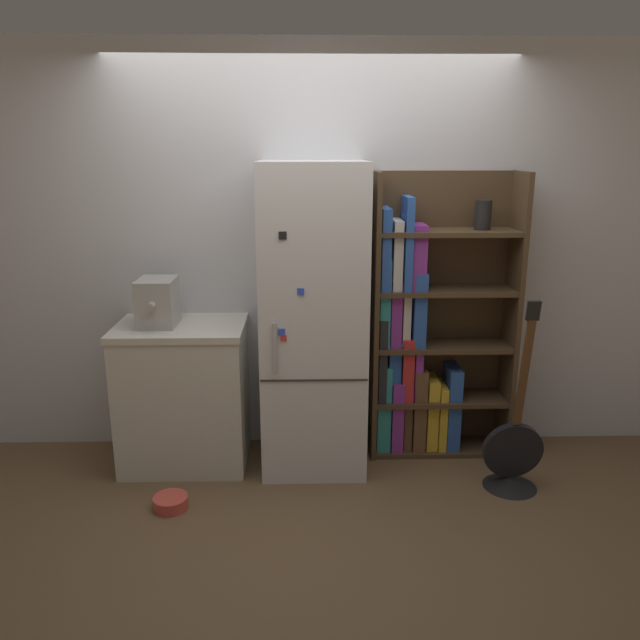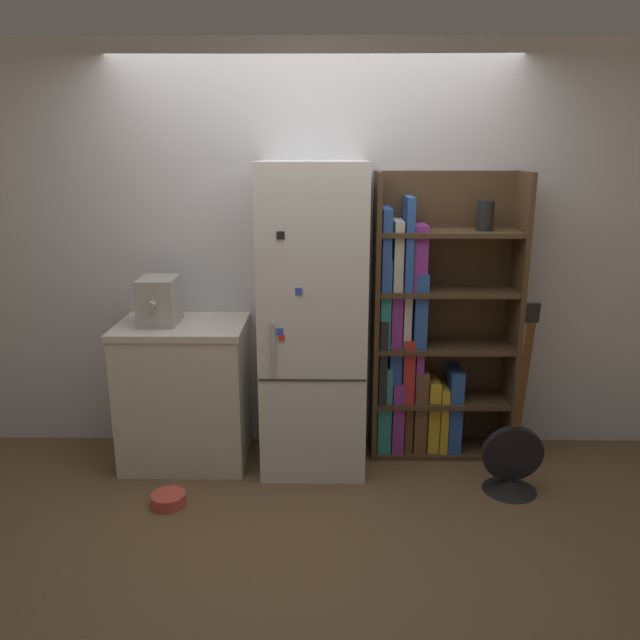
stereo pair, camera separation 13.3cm
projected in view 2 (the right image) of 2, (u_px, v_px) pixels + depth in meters
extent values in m
plane|color=brown|center=(313.00, 471.00, 3.91)|extent=(16.00, 16.00, 0.00)
cube|color=silver|center=(314.00, 254.00, 4.02)|extent=(8.00, 0.05, 2.60)
cube|color=silver|center=(313.00, 320.00, 3.80)|extent=(0.63, 0.60, 1.89)
cube|color=#333333|center=(312.00, 380.00, 3.58)|extent=(0.62, 0.01, 0.01)
cube|color=#B2B2B7|center=(273.00, 348.00, 3.52)|extent=(0.02, 0.02, 0.30)
cube|color=black|center=(281.00, 235.00, 3.36)|extent=(0.04, 0.01, 0.04)
cube|color=red|center=(282.00, 338.00, 3.52)|extent=(0.04, 0.01, 0.03)
cube|color=blue|center=(280.00, 332.00, 3.51)|extent=(0.04, 0.02, 0.04)
cube|color=blue|center=(299.00, 292.00, 3.44)|extent=(0.04, 0.02, 0.04)
cube|color=#4C3823|center=(375.00, 319.00, 3.94)|extent=(0.03, 0.32, 1.82)
cube|color=#4C3823|center=(514.00, 320.00, 3.93)|extent=(0.03, 0.32, 1.82)
cube|color=#4C3823|center=(441.00, 314.00, 4.08)|extent=(0.91, 0.03, 1.82)
cube|color=#4C3823|center=(438.00, 448.00, 4.17)|extent=(0.85, 0.29, 0.03)
cube|color=#4C3823|center=(440.00, 400.00, 4.08)|extent=(0.85, 0.29, 0.03)
cube|color=#4C3823|center=(443.00, 347.00, 3.99)|extent=(0.85, 0.29, 0.03)
cube|color=#4C3823|center=(446.00, 291.00, 3.89)|extent=(0.85, 0.29, 0.03)
cube|color=#4C3823|center=(449.00, 233.00, 3.79)|extent=(0.85, 0.29, 0.03)
cube|color=teal|center=(384.00, 406.00, 4.10)|extent=(0.09, 0.23, 0.58)
cube|color=purple|center=(397.00, 413.00, 4.11)|extent=(0.07, 0.26, 0.48)
cube|color=brown|center=(408.00, 404.00, 4.10)|extent=(0.05, 0.21, 0.60)
cube|color=brown|center=(419.00, 408.00, 4.10)|extent=(0.08, 0.25, 0.56)
cube|color=gold|center=(432.00, 413.00, 4.11)|extent=(0.07, 0.22, 0.48)
cube|color=gold|center=(442.00, 416.00, 4.12)|extent=(0.05, 0.25, 0.43)
cube|color=#2D59B2|center=(453.00, 408.00, 4.10)|extent=(0.08, 0.24, 0.55)
cube|color=#262628|center=(382.00, 358.00, 4.00)|extent=(0.05, 0.25, 0.55)
cube|color=#2D59B2|center=(394.00, 369.00, 4.03)|extent=(0.08, 0.21, 0.39)
cube|color=red|center=(407.00, 368.00, 4.02)|extent=(0.07, 0.24, 0.42)
cube|color=purple|center=(418.00, 355.00, 4.00)|extent=(0.05, 0.24, 0.59)
cube|color=teal|center=(384.00, 301.00, 3.92)|extent=(0.06, 0.25, 0.56)
cube|color=purple|center=(396.00, 313.00, 3.93)|extent=(0.07, 0.22, 0.42)
cube|color=silver|center=(406.00, 310.00, 3.93)|extent=(0.05, 0.21, 0.45)
cube|color=#2D59B2|center=(419.00, 309.00, 3.92)|extent=(0.08, 0.24, 0.47)
cube|color=#2D59B2|center=(385.00, 249.00, 3.83)|extent=(0.06, 0.28, 0.50)
cube|color=silver|center=(397.00, 255.00, 3.84)|extent=(0.06, 0.24, 0.43)
cube|color=#2D59B2|center=(408.00, 244.00, 3.80)|extent=(0.05, 0.25, 0.57)
cube|color=purple|center=(419.00, 257.00, 3.83)|extent=(0.08, 0.21, 0.40)
cylinder|color=black|center=(485.00, 216.00, 3.76)|extent=(0.10, 0.10, 0.18)
cube|color=beige|center=(186.00, 395.00, 3.97)|extent=(0.77, 0.56, 0.88)
cube|color=beige|center=(181.00, 326.00, 3.85)|extent=(0.79, 0.58, 0.04)
cube|color=#A5A39E|center=(159.00, 301.00, 3.80)|extent=(0.22, 0.28, 0.29)
cylinder|color=#A5A39E|center=(152.00, 305.00, 3.64)|extent=(0.04, 0.06, 0.04)
cone|color=black|center=(510.00, 485.00, 3.69)|extent=(0.32, 0.32, 0.06)
cylinder|color=black|center=(513.00, 453.00, 3.63)|extent=(0.35, 0.09, 0.36)
cube|color=brown|center=(524.00, 376.00, 3.43)|extent=(0.04, 0.11, 0.65)
cube|color=black|center=(533.00, 313.00, 3.28)|extent=(0.07, 0.04, 0.11)
cylinder|color=#D84C3F|center=(168.00, 499.00, 3.53)|extent=(0.19, 0.19, 0.07)
torus|color=#D84C3F|center=(168.00, 495.00, 3.52)|extent=(0.20, 0.20, 0.01)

